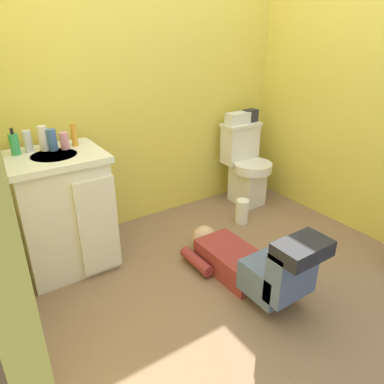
# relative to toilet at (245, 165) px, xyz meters

# --- Properties ---
(ground_plane) EXTENTS (3.04, 3.00, 0.04)m
(ground_plane) POSITION_rel_toilet_xyz_m (-0.87, -0.75, -0.39)
(ground_plane) COLOR #83644B
(wall_back) EXTENTS (2.70, 0.08, 2.40)m
(wall_back) POSITION_rel_toilet_xyz_m (-0.87, 0.29, 0.83)
(wall_back) COLOR #DFC94D
(wall_back) RESTS_ON ground_plane
(wall_right) EXTENTS (0.08, 2.00, 2.40)m
(wall_right) POSITION_rel_toilet_xyz_m (0.45, -0.75, 0.83)
(wall_right) COLOR #DFC94D
(wall_right) RESTS_ON ground_plane
(toilet) EXTENTS (0.36, 0.46, 0.75)m
(toilet) POSITION_rel_toilet_xyz_m (0.00, 0.00, 0.00)
(toilet) COLOR silver
(toilet) RESTS_ON ground_plane
(vanity_cabinet) EXTENTS (0.60, 0.53, 0.82)m
(vanity_cabinet) POSITION_rel_toilet_xyz_m (-1.71, -0.09, 0.05)
(vanity_cabinet) COLOR silver
(vanity_cabinet) RESTS_ON ground_plane
(faucet) EXTENTS (0.02, 0.02, 0.10)m
(faucet) POSITION_rel_toilet_xyz_m (-1.71, 0.06, 0.50)
(faucet) COLOR silver
(faucet) RESTS_ON vanity_cabinet
(person_plumber) EXTENTS (0.39, 1.06, 0.52)m
(person_plumber) POSITION_rel_toilet_xyz_m (-0.82, -0.99, -0.19)
(person_plumber) COLOR maroon
(person_plumber) RESTS_ON ground_plane
(tissue_box) EXTENTS (0.22, 0.11, 0.10)m
(tissue_box) POSITION_rel_toilet_xyz_m (-0.05, 0.09, 0.43)
(tissue_box) COLOR silver
(tissue_box) RESTS_ON toilet
(toiletry_bag) EXTENTS (0.12, 0.09, 0.11)m
(toiletry_bag) POSITION_rel_toilet_xyz_m (0.10, 0.09, 0.44)
(toiletry_bag) COLOR #26262D
(toiletry_bag) RESTS_ON toilet
(soap_dispenser) EXTENTS (0.06, 0.06, 0.17)m
(soap_dispenser) POSITION_rel_toilet_xyz_m (-1.90, 0.04, 0.52)
(soap_dispenser) COLOR #339E5A
(soap_dispenser) RESTS_ON vanity_cabinet
(bottle_clear) EXTENTS (0.05, 0.05, 0.14)m
(bottle_clear) POSITION_rel_toilet_xyz_m (-1.82, 0.05, 0.52)
(bottle_clear) COLOR silver
(bottle_clear) RESTS_ON vanity_cabinet
(bottle_white) EXTENTS (0.06, 0.06, 0.16)m
(bottle_white) POSITION_rel_toilet_xyz_m (-1.73, 0.02, 0.53)
(bottle_white) COLOR silver
(bottle_white) RESTS_ON vanity_cabinet
(bottle_blue) EXTENTS (0.06, 0.06, 0.14)m
(bottle_blue) POSITION_rel_toilet_xyz_m (-1.69, -0.00, 0.52)
(bottle_blue) COLOR #3F66B0
(bottle_blue) RESTS_ON vanity_cabinet
(bottle_pink) EXTENTS (0.06, 0.06, 0.11)m
(bottle_pink) POSITION_rel_toilet_xyz_m (-1.61, -0.02, 0.51)
(bottle_pink) COLOR pink
(bottle_pink) RESTS_ON vanity_cabinet
(bottle_amber) EXTENTS (0.04, 0.04, 0.15)m
(bottle_amber) POSITION_rel_toilet_xyz_m (-1.54, 0.01, 0.53)
(bottle_amber) COLOR gold
(bottle_amber) RESTS_ON vanity_cabinet
(paper_towel_roll) EXTENTS (0.11, 0.11, 0.21)m
(paper_towel_roll) POSITION_rel_toilet_xyz_m (-0.30, -0.32, -0.26)
(paper_towel_roll) COLOR white
(paper_towel_roll) RESTS_ON ground_plane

